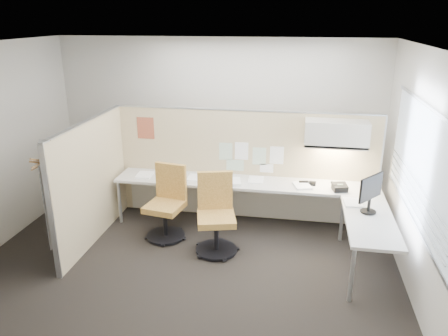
% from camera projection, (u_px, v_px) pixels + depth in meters
% --- Properties ---
extents(floor, '(5.50, 4.50, 0.01)m').
position_uv_depth(floor, '(187.00, 264.00, 5.81)').
color(floor, black).
rests_on(floor, ground).
extents(ceiling, '(5.50, 4.50, 0.01)m').
position_uv_depth(ceiling, '(180.00, 45.00, 4.88)').
color(ceiling, white).
rests_on(ceiling, wall_back).
extents(wall_back, '(5.50, 0.02, 2.80)m').
position_uv_depth(wall_back, '(218.00, 122.00, 7.43)').
color(wall_back, beige).
rests_on(wall_back, ground).
extents(wall_front, '(5.50, 0.02, 2.80)m').
position_uv_depth(wall_front, '(106.00, 260.00, 3.25)').
color(wall_front, beige).
rests_on(wall_front, ground).
extents(wall_right, '(0.02, 4.50, 2.80)m').
position_uv_depth(wall_right, '(421.00, 178.00, 4.89)').
color(wall_right, beige).
rests_on(wall_right, ground).
extents(window_pane, '(0.01, 2.80, 1.30)m').
position_uv_depth(window_pane, '(421.00, 165.00, 4.85)').
color(window_pane, '#909EA7').
rests_on(window_pane, wall_right).
extents(partition_back, '(4.10, 0.06, 1.75)m').
position_uv_depth(partition_back, '(245.00, 165.00, 6.91)').
color(partition_back, '#C2B286').
rests_on(partition_back, floor).
extents(partition_left, '(0.06, 2.20, 1.75)m').
position_uv_depth(partition_left, '(92.00, 182.00, 6.23)').
color(partition_left, '#C2B286').
rests_on(partition_left, floor).
extents(desk, '(4.00, 2.07, 0.73)m').
position_uv_depth(desk, '(266.00, 194.00, 6.50)').
color(desk, beige).
rests_on(desk, floor).
extents(overhead_bin, '(0.90, 0.36, 0.38)m').
position_uv_depth(overhead_bin, '(336.00, 134.00, 6.29)').
color(overhead_bin, beige).
rests_on(overhead_bin, partition_back).
extents(task_light_strip, '(0.60, 0.06, 0.02)m').
position_uv_depth(task_light_strip, '(335.00, 148.00, 6.36)').
color(task_light_strip, '#FFEABF').
rests_on(task_light_strip, overhead_bin).
extents(pinned_papers, '(1.01, 0.00, 0.47)m').
position_uv_depth(pinned_papers, '(250.00, 157.00, 6.82)').
color(pinned_papers, '#8CBF8C').
rests_on(pinned_papers, partition_back).
extents(poster, '(0.28, 0.00, 0.35)m').
position_uv_depth(poster, '(146.00, 128.00, 6.96)').
color(poster, '#EB4C1D').
rests_on(poster, partition_back).
extents(chair_left, '(0.58, 0.60, 1.07)m').
position_uv_depth(chair_left, '(167.00, 205.00, 6.39)').
color(chair_left, black).
rests_on(chair_left, floor).
extents(chair_right, '(0.62, 0.64, 1.09)m').
position_uv_depth(chair_right, '(216.00, 216.00, 6.01)').
color(chair_right, black).
rests_on(chair_right, floor).
extents(monitor, '(0.32, 0.39, 0.50)m').
position_uv_depth(monitor, '(371.00, 192.00, 5.50)').
color(monitor, black).
rests_on(monitor, desk).
extents(phone, '(0.25, 0.23, 0.12)m').
position_uv_depth(phone, '(339.00, 187.00, 6.28)').
color(phone, black).
rests_on(phone, desk).
extents(stapler, '(0.14, 0.06, 0.05)m').
position_uv_depth(stapler, '(304.00, 183.00, 6.53)').
color(stapler, black).
rests_on(stapler, desk).
extents(tape_dispenser, '(0.11, 0.07, 0.06)m').
position_uv_depth(tape_dispenser, '(312.00, 183.00, 6.48)').
color(tape_dispenser, black).
rests_on(tape_dispenser, desk).
extents(coat_hook, '(0.18, 0.47, 1.41)m').
position_uv_depth(coat_hook, '(43.00, 169.00, 5.13)').
color(coat_hook, silver).
rests_on(coat_hook, partition_left).
extents(paper_stack_0, '(0.25, 0.31, 0.03)m').
position_uv_depth(paper_stack_0, '(145.00, 175.00, 6.87)').
color(paper_stack_0, white).
rests_on(paper_stack_0, desk).
extents(paper_stack_1, '(0.24, 0.31, 0.02)m').
position_uv_depth(paper_stack_1, '(195.00, 178.00, 6.77)').
color(paper_stack_1, white).
rests_on(paper_stack_1, desk).
extents(paper_stack_2, '(0.28, 0.34, 0.04)m').
position_uv_depth(paper_stack_2, '(233.00, 182.00, 6.57)').
color(paper_stack_2, white).
rests_on(paper_stack_2, desk).
extents(paper_stack_3, '(0.24, 0.31, 0.02)m').
position_uv_depth(paper_stack_3, '(256.00, 180.00, 6.69)').
color(paper_stack_3, white).
rests_on(paper_stack_3, desk).
extents(paper_stack_4, '(0.31, 0.35, 0.03)m').
position_uv_depth(paper_stack_4, '(302.00, 186.00, 6.44)').
color(paper_stack_4, white).
rests_on(paper_stack_4, desk).
extents(paper_stack_5, '(0.25, 0.31, 0.02)m').
position_uv_depth(paper_stack_5, '(353.00, 203.00, 5.87)').
color(paper_stack_5, white).
rests_on(paper_stack_5, desk).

